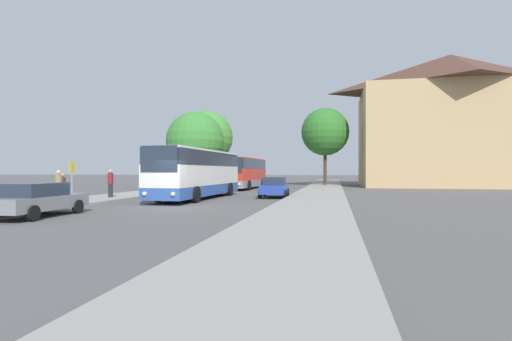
{
  "coord_description": "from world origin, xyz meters",
  "views": [
    {
      "loc": [
        8.31,
        -19.86,
        1.94
      ],
      "look_at": [
        1.08,
        16.24,
        1.95
      ],
      "focal_mm": 28.0,
      "sensor_mm": 36.0,
      "label": 1
    }
  ],
  "objects_px": {
    "parked_car_right_near": "(274,187)",
    "tree_right_near": "(325,132)",
    "bus_middle": "(245,173)",
    "pedestrian_waiting_near": "(110,183)",
    "pedestrian_walking_back": "(62,188)",
    "tree_left_near": "(206,137)",
    "tree_left_far": "(195,141)",
    "bus_stop_sign": "(72,176)",
    "pedestrian_waiting_far": "(59,187)",
    "parked_car_left_curb": "(37,199)",
    "bus_front": "(198,173)"
  },
  "relations": [
    {
      "from": "pedestrian_waiting_near",
      "to": "tree_left_near",
      "type": "bearing_deg",
      "value": 88.02
    },
    {
      "from": "bus_middle",
      "to": "pedestrian_walking_back",
      "type": "distance_m",
      "value": 22.57
    },
    {
      "from": "parked_car_left_curb",
      "to": "pedestrian_waiting_near",
      "type": "bearing_deg",
      "value": 102.18
    },
    {
      "from": "bus_middle",
      "to": "pedestrian_waiting_near",
      "type": "height_order",
      "value": "bus_middle"
    },
    {
      "from": "parked_car_right_near",
      "to": "tree_left_far",
      "type": "bearing_deg",
      "value": -54.95
    },
    {
      "from": "parked_car_left_curb",
      "to": "bus_front",
      "type": "bearing_deg",
      "value": 73.42
    },
    {
      "from": "parked_car_right_near",
      "to": "tree_left_near",
      "type": "bearing_deg",
      "value": -61.47
    },
    {
      "from": "tree_right_near",
      "to": "pedestrian_waiting_far",
      "type": "bearing_deg",
      "value": -111.67
    },
    {
      "from": "bus_stop_sign",
      "to": "tree_left_near",
      "type": "distance_m",
      "value": 28.52
    },
    {
      "from": "pedestrian_waiting_near",
      "to": "tree_left_near",
      "type": "relative_size",
      "value": 0.2
    },
    {
      "from": "parked_car_left_curb",
      "to": "tree_left_near",
      "type": "relative_size",
      "value": 0.5
    },
    {
      "from": "bus_middle",
      "to": "tree_left_far",
      "type": "xyz_separation_m",
      "value": [
        -6.42,
        2.46,
        3.62
      ]
    },
    {
      "from": "pedestrian_waiting_far",
      "to": "tree_left_near",
      "type": "xyz_separation_m",
      "value": [
        -1.91,
        29.92,
        5.09
      ]
    },
    {
      "from": "bus_middle",
      "to": "pedestrian_waiting_far",
      "type": "relative_size",
      "value": 6.03
    },
    {
      "from": "pedestrian_waiting_far",
      "to": "pedestrian_walking_back",
      "type": "relative_size",
      "value": 1.11
    },
    {
      "from": "pedestrian_waiting_far",
      "to": "bus_stop_sign",
      "type": "bearing_deg",
      "value": -0.3
    },
    {
      "from": "bus_stop_sign",
      "to": "pedestrian_waiting_far",
      "type": "relative_size",
      "value": 1.29
    },
    {
      "from": "pedestrian_walking_back",
      "to": "tree_left_far",
      "type": "relative_size",
      "value": 0.19
    },
    {
      "from": "bus_stop_sign",
      "to": "tree_left_near",
      "type": "relative_size",
      "value": 0.25
    },
    {
      "from": "parked_car_right_near",
      "to": "tree_right_near",
      "type": "xyz_separation_m",
      "value": [
        3.02,
        22.52,
        6.06
      ]
    },
    {
      "from": "bus_middle",
      "to": "pedestrian_walking_back",
      "type": "bearing_deg",
      "value": -102.23
    },
    {
      "from": "pedestrian_walking_back",
      "to": "pedestrian_waiting_near",
      "type": "bearing_deg",
      "value": -125.58
    },
    {
      "from": "pedestrian_waiting_far",
      "to": "tree_right_near",
      "type": "xyz_separation_m",
      "value": [
        12.93,
        32.53,
        5.74
      ]
    },
    {
      "from": "parked_car_left_curb",
      "to": "pedestrian_walking_back",
      "type": "xyz_separation_m",
      "value": [
        -2.42,
        4.73,
        0.23
      ]
    },
    {
      "from": "parked_car_right_near",
      "to": "pedestrian_walking_back",
      "type": "xyz_separation_m",
      "value": [
        -10.36,
        -9.15,
        0.21
      ]
    },
    {
      "from": "tree_right_near",
      "to": "parked_car_right_near",
      "type": "bearing_deg",
      "value": -97.64
    },
    {
      "from": "parked_car_left_curb",
      "to": "pedestrian_waiting_far",
      "type": "height_order",
      "value": "pedestrian_waiting_far"
    },
    {
      "from": "bus_middle",
      "to": "parked_car_right_near",
      "type": "distance_m",
      "value": 13.84
    },
    {
      "from": "pedestrian_waiting_near",
      "to": "tree_left_far",
      "type": "bearing_deg",
      "value": 88.08
    },
    {
      "from": "bus_stop_sign",
      "to": "pedestrian_walking_back",
      "type": "relative_size",
      "value": 1.43
    },
    {
      "from": "bus_stop_sign",
      "to": "pedestrian_walking_back",
      "type": "bearing_deg",
      "value": -85.78
    },
    {
      "from": "tree_left_far",
      "to": "tree_right_near",
      "type": "xyz_separation_m",
      "value": [
        14.6,
        7.25,
        1.47
      ]
    },
    {
      "from": "tree_left_near",
      "to": "tree_left_far",
      "type": "relative_size",
      "value": 1.1
    },
    {
      "from": "parked_car_right_near",
      "to": "bus_stop_sign",
      "type": "relative_size",
      "value": 1.7
    },
    {
      "from": "parked_car_right_near",
      "to": "tree_right_near",
      "type": "relative_size",
      "value": 0.41
    },
    {
      "from": "bus_front",
      "to": "bus_middle",
      "type": "bearing_deg",
      "value": 91.98
    },
    {
      "from": "bus_front",
      "to": "pedestrian_waiting_near",
      "type": "relative_size",
      "value": 6.47
    },
    {
      "from": "bus_middle",
      "to": "tree_right_near",
      "type": "relative_size",
      "value": 1.13
    },
    {
      "from": "parked_car_right_near",
      "to": "bus_front",
      "type": "bearing_deg",
      "value": 20.84
    },
    {
      "from": "parked_car_right_near",
      "to": "tree_left_near",
      "type": "height_order",
      "value": "tree_left_near"
    },
    {
      "from": "pedestrian_waiting_near",
      "to": "pedestrian_walking_back",
      "type": "distance_m",
      "value": 5.08
    },
    {
      "from": "parked_car_right_near",
      "to": "bus_stop_sign",
      "type": "height_order",
      "value": "bus_stop_sign"
    },
    {
      "from": "parked_car_right_near",
      "to": "tree_left_near",
      "type": "relative_size",
      "value": 0.42
    },
    {
      "from": "parked_car_left_curb",
      "to": "tree_left_near",
      "type": "distance_m",
      "value": 34.44
    },
    {
      "from": "bus_middle",
      "to": "tree_right_near",
      "type": "xyz_separation_m",
      "value": [
        8.19,
        9.71,
        5.09
      ]
    },
    {
      "from": "bus_stop_sign",
      "to": "tree_left_near",
      "type": "xyz_separation_m",
      "value": [
        -1.38,
        28.12,
        4.55
      ]
    },
    {
      "from": "pedestrian_waiting_near",
      "to": "pedestrian_walking_back",
      "type": "bearing_deg",
      "value": -92.99
    },
    {
      "from": "parked_car_left_curb",
      "to": "pedestrian_waiting_far",
      "type": "bearing_deg",
      "value": 114.26
    },
    {
      "from": "parked_car_right_near",
      "to": "pedestrian_waiting_far",
      "type": "height_order",
      "value": "pedestrian_waiting_far"
    },
    {
      "from": "parked_car_right_near",
      "to": "bus_stop_sign",
      "type": "distance_m",
      "value": 13.3
    }
  ]
}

